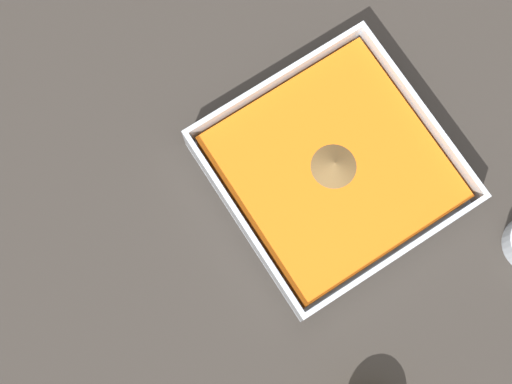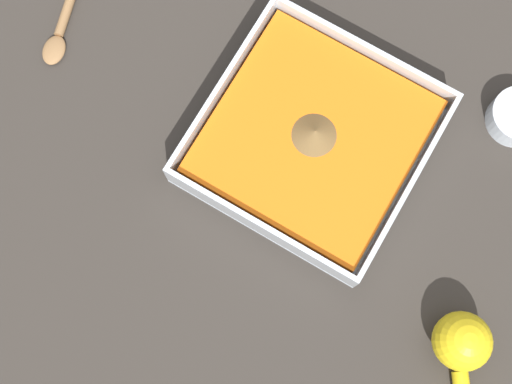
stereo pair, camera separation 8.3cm
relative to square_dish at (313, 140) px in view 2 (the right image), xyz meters
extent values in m
plane|color=#332D28|center=(0.03, -0.02, -0.02)|extent=(4.00, 4.00, 0.00)
cube|color=silver|center=(0.00, 0.00, -0.02)|extent=(0.25, 0.25, 0.01)
cube|color=silver|center=(0.00, 0.12, 0.01)|extent=(0.25, 0.01, 0.05)
cube|color=silver|center=(0.00, -0.12, 0.01)|extent=(0.25, 0.01, 0.05)
cube|color=silver|center=(0.12, 0.00, 0.01)|extent=(0.01, 0.24, 0.05)
cube|color=silver|center=(-0.12, 0.00, 0.01)|extent=(0.01, 0.24, 0.05)
cube|color=orange|center=(0.00, 0.00, 0.00)|extent=(0.23, 0.23, 0.03)
cone|color=brown|center=(0.00, 0.00, 0.03)|extent=(0.05, 0.05, 0.02)
sphere|color=yellow|center=(-0.12, -0.26, 0.01)|extent=(0.07, 0.07, 0.07)
ellipsoid|color=olive|center=(-0.06, 0.34, -0.02)|extent=(0.05, 0.04, 0.01)
camera|label=1|loc=(-0.19, -0.12, 0.82)|focal=50.00mm
camera|label=2|loc=(-0.24, -0.06, 0.82)|focal=50.00mm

